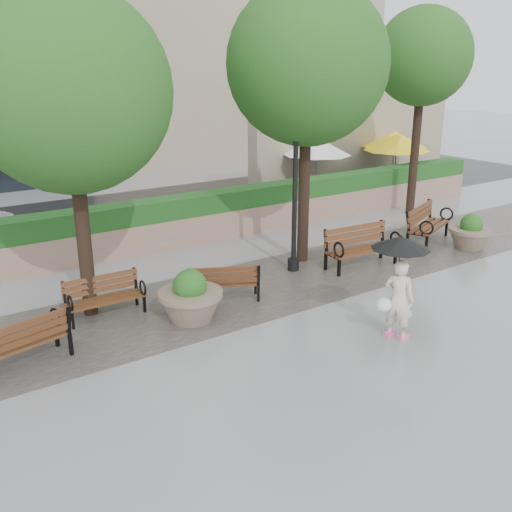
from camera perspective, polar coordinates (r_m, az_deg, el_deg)
ground at (r=10.84m, az=9.71°, el=-7.88°), size 100.00×100.00×0.00m
cobble_strip at (r=12.95m, az=0.52°, el=-3.08°), size 28.00×3.20×0.01m
hedge_wall at (r=16.03m, az=-7.70°, el=3.50°), size 24.00×0.80×1.35m
cafe_wall at (r=23.69m, az=9.92°, el=11.52°), size 10.00×0.60×4.00m
cafe_hedge at (r=22.06m, az=12.74°, el=6.76°), size 8.00×0.50×0.90m
asphalt_street at (r=19.74m, az=-12.92°, el=4.06°), size 40.00×7.00×0.00m
bench_0 at (r=10.29m, az=-22.62°, el=-8.98°), size 1.80×1.04×0.91m
bench_1 at (r=11.75m, az=-14.79°, el=-4.81°), size 1.55×0.65×0.82m
bench_2 at (r=12.18m, az=-3.29°, el=-3.35°), size 1.63×1.21×0.82m
bench_3 at (r=14.36m, az=10.46°, el=0.06°), size 1.94×0.89×1.01m
bench_4 at (r=16.88m, az=16.78°, el=2.36°), size 2.04×1.40×1.02m
planter_left at (r=11.21m, az=-6.55°, el=-4.48°), size 1.26×1.26×1.06m
planter_right at (r=16.63m, az=20.62°, el=1.99°), size 1.16×1.16×0.97m
lamppost at (r=13.50m, az=3.90°, el=5.79°), size 0.28×0.28×4.10m
tree_0 at (r=11.21m, az=-17.49°, el=14.95°), size 3.75×3.71×6.20m
tree_1 at (r=14.09m, az=5.44°, el=18.07°), size 3.81×3.78×6.70m
tree_2 at (r=19.76m, az=16.46°, el=18.16°), size 3.19×3.05×6.56m
patio_umb_white at (r=21.04m, az=6.12°, el=10.81°), size 2.50×2.50×2.30m
patio_umb_yellow_a at (r=22.63m, az=13.92°, el=10.92°), size 2.50×2.50×2.30m
patio_umb_yellow_b at (r=23.54m, az=13.70°, el=11.21°), size 2.50×2.50×2.30m
pedestrian at (r=10.50m, az=14.12°, el=-2.09°), size 1.05×1.05×1.93m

